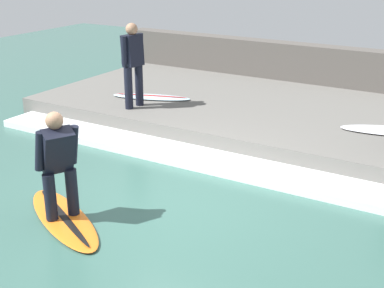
{
  "coord_description": "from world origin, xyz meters",
  "views": [
    {
      "loc": [
        -5.83,
        -3.88,
        3.54
      ],
      "look_at": [
        0.71,
        0.0,
        0.7
      ],
      "focal_mm": 50.0,
      "sensor_mm": 36.0,
      "label": 1
    }
  ],
  "objects_px": {
    "surfer_waiting_far": "(133,61)",
    "surfboard_waiting_far": "(151,97)",
    "surfboard_riding": "(64,218)",
    "surfer_riding": "(58,160)"
  },
  "relations": [
    {
      "from": "surfboard_riding",
      "to": "surfer_riding",
      "type": "xyz_separation_m",
      "value": [
        0.0,
        -0.0,
        0.86
      ]
    },
    {
      "from": "surfer_waiting_far",
      "to": "surfboard_waiting_far",
      "type": "distance_m",
      "value": 1.18
    },
    {
      "from": "surfboard_riding",
      "to": "surfboard_waiting_far",
      "type": "bearing_deg",
      "value": 20.43
    },
    {
      "from": "surfer_waiting_far",
      "to": "surfboard_waiting_far",
      "type": "xyz_separation_m",
      "value": [
        0.72,
        0.08,
        -0.93
      ]
    },
    {
      "from": "surfer_waiting_far",
      "to": "surfboard_waiting_far",
      "type": "bearing_deg",
      "value": 6.32
    },
    {
      "from": "surfboard_riding",
      "to": "surfboard_waiting_far",
      "type": "distance_m",
      "value": 4.9
    },
    {
      "from": "surfboard_waiting_far",
      "to": "surfer_riding",
      "type": "bearing_deg",
      "value": -159.57
    },
    {
      "from": "surfboard_riding",
      "to": "surfboard_waiting_far",
      "type": "relative_size",
      "value": 1.17
    },
    {
      "from": "surfboard_riding",
      "to": "surfer_waiting_far",
      "type": "height_order",
      "value": "surfer_waiting_far"
    },
    {
      "from": "surfer_waiting_far",
      "to": "surfer_riding",
      "type": "bearing_deg",
      "value": -157.16
    }
  ]
}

